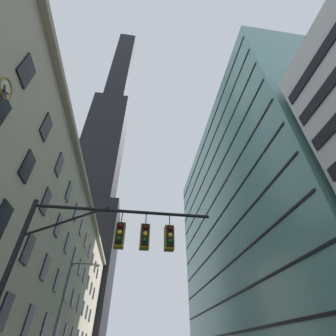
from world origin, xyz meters
The scene contains 5 objects.
station_building centered at (-19.28, 28.63, 11.01)m, with size 17.24×69.26×22.05m.
dark_skyscraper centered at (-21.29, 74.64, 61.34)m, with size 23.61×23.61×201.57m.
glass_office_midrise centered at (19.06, 31.35, 21.50)m, with size 16.22×48.98×43.01m.
traffic_signal_mast centered at (-3.76, 3.14, 5.14)m, with size 7.82×0.63×6.85m.
street_lamppost centered at (-7.67, 15.32, 4.86)m, with size 2.50×0.32×7.91m.
Camera 1 is at (-2.72, -6.42, 1.77)m, focal length 25.09 mm.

